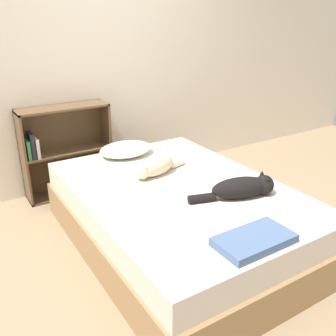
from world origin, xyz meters
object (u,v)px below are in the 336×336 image
at_px(pillow, 126,149).
at_px(bookshelf, 63,150).
at_px(cat_dark, 244,187).
at_px(bed, 179,216).
at_px(cat_light, 155,166).

bearing_deg(pillow, bookshelf, 126.77).
height_order(pillow, cat_dark, cat_dark).
relative_size(bed, cat_dark, 3.31).
distance_m(bed, pillow, 0.88).
distance_m(cat_light, cat_dark, 0.74).
height_order(bed, cat_dark, cat_dark).
height_order(bed, cat_light, cat_light).
bearing_deg(bookshelf, cat_light, -69.33).
bearing_deg(bookshelf, bed, -71.97).
distance_m(bed, cat_light, 0.43).
height_order(bed, pillow, pillow).
bearing_deg(cat_light, pillow, -103.78).
bearing_deg(bookshelf, pillow, -53.23).
xyz_separation_m(bed, bookshelf, (-0.45, 1.37, 0.21)).
relative_size(bed, bookshelf, 2.34).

